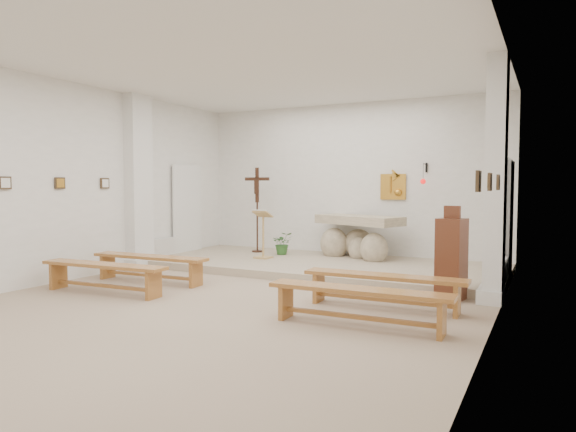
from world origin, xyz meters
The scene contains 27 objects.
ground centered at (0.00, 0.00, 0.00)m, with size 7.00×10.00×0.00m, color tan.
wall_left centered at (-3.49, 0.00, 1.75)m, with size 0.02×10.00×3.50m, color white.
wall_right centered at (3.49, 0.00, 1.75)m, with size 0.02×10.00×3.50m, color white.
wall_back centered at (0.00, 4.99, 1.75)m, with size 7.00×0.02×3.50m, color white.
ceiling centered at (0.00, 0.00, 3.49)m, with size 7.00×10.00×0.02m, color silver.
sanctuary_platform centered at (0.00, 3.50, 0.07)m, with size 6.98×3.00×0.15m, color tan.
pilaster_left centered at (-3.37, 2.00, 1.75)m, with size 0.26×0.55×3.50m, color white.
pilaster_right centered at (3.37, 2.00, 1.75)m, with size 0.26×0.55×3.50m, color white.
gold_wall_relief centered at (1.05, 4.96, 1.65)m, with size 0.55×0.04×0.55m, color #C2892D.
sanctuary_lamp centered at (1.75, 4.71, 1.81)m, with size 0.11×0.36×0.44m.
station_frame_left_front centered at (-3.47, -0.80, 1.72)m, with size 0.03×0.20×0.20m, color #3D2D1B.
station_frame_left_mid centered at (-3.47, 0.20, 1.72)m, with size 0.03×0.20×0.20m, color #3D2D1B.
station_frame_left_rear centered at (-3.47, 1.20, 1.72)m, with size 0.03×0.20×0.20m, color #3D2D1B.
station_frame_right_front centered at (3.47, -0.80, 1.72)m, with size 0.03×0.20×0.20m, color #3D2D1B.
station_frame_right_mid centered at (3.47, 0.20, 1.72)m, with size 0.03×0.20×0.20m, color #3D2D1B.
station_frame_right_rear centered at (3.47, 1.20, 1.72)m, with size 0.03×0.20×0.20m, color #3D2D1B.
radiator_left centered at (-3.43, 2.70, 0.27)m, with size 0.10×0.85×0.52m, color silver.
radiator_right centered at (3.43, 2.70, 0.27)m, with size 0.10×0.85×0.52m, color silver.
altar centered at (0.46, 4.41, 0.53)m, with size 2.03×1.37×0.98m.
lectern centered at (-1.27, 3.39, 0.66)m, with size 0.39×0.34×1.03m.
crucifix_stand centered at (-1.91, 4.23, 1.27)m, with size 0.58×0.25×1.94m.
potted_plant centered at (-1.18, 4.11, 0.40)m, with size 0.45×0.39×0.50m, color #2D6227.
donation_pedestal centered at (2.80, 1.89, 0.61)m, with size 0.44×0.44×1.38m.
bench_left_front centered at (-2.08, 0.87, 0.35)m, with size 2.23×0.46×0.47m.
bench_right_front centered at (2.08, 0.87, 0.35)m, with size 2.23×0.41×0.47m.
bench_left_second centered at (-2.08, -0.16, 0.35)m, with size 2.24×0.49×0.47m.
bench_right_second centered at (2.08, -0.16, 0.35)m, with size 2.23×0.41×0.47m.
Camera 1 is at (4.08, -5.88, 1.68)m, focal length 32.00 mm.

